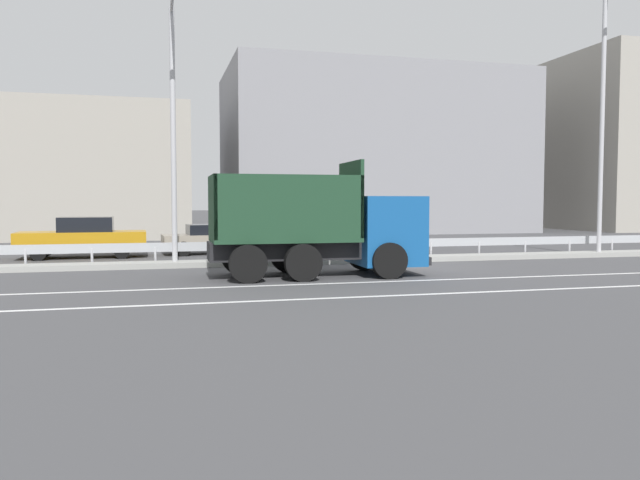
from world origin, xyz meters
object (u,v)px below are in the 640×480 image
object	(u,v)px
parked_car_2	(83,238)
parked_car_4	(345,237)
dump_truck	(340,234)
street_lamp_1	(173,123)
street_lamp_2	(604,110)
median_road_sign	(407,229)
parked_car_3	(210,239)

from	to	relation	value
parked_car_2	parked_car_4	xyz separation A→B (m)	(10.80, 0.01, -0.13)
dump_truck	street_lamp_1	size ratio (longest dim) A/B	0.73
street_lamp_2	parked_car_2	size ratio (longest dim) A/B	2.22
median_road_sign	street_lamp_2	bearing A→B (deg)	-0.50
street_lamp_1	parked_car_3	xyz separation A→B (m)	(1.59, 5.19, -4.18)
dump_truck	parked_car_2	world-z (taller)	dump_truck
parked_car_3	parked_car_4	xyz separation A→B (m)	(5.81, -0.57, 0.02)
dump_truck	street_lamp_2	world-z (taller)	street_lamp_2
street_lamp_2	parked_car_4	distance (m)	11.72
parked_car_3	median_road_sign	bearing A→B (deg)	48.59
parked_car_2	parked_car_4	size ratio (longest dim) A/B	1.23
street_lamp_2	parked_car_4	world-z (taller)	street_lamp_2
dump_truck	median_road_sign	xyz separation A→B (m)	(3.71, 3.72, -0.04)
median_road_sign	parked_car_3	bearing A→B (deg)	143.09
street_lamp_2	parked_car_2	bearing A→B (deg)	167.09
median_road_sign	parked_car_3	distance (m)	8.57
dump_truck	parked_car_2	size ratio (longest dim) A/B	1.31
dump_truck	parked_car_2	distance (m)	11.60
parked_car_4	median_road_sign	bearing A→B (deg)	8.32
street_lamp_1	street_lamp_2	world-z (taller)	street_lamp_2
dump_truck	street_lamp_2	bearing A→B (deg)	107.54
median_road_sign	street_lamp_2	xyz separation A→B (m)	(8.40, -0.07, 4.68)
street_lamp_1	street_lamp_2	distance (m)	16.86
street_lamp_2	parked_car_4	xyz separation A→B (m)	(-9.43, 4.64, -5.20)
dump_truck	parked_car_3	size ratio (longest dim) A/B	1.56
parked_car_4	parked_car_2	bearing A→B (deg)	-94.29
dump_truck	street_lamp_1	bearing A→B (deg)	-127.06
parked_car_3	street_lamp_1	bearing A→B (deg)	-21.51
street_lamp_2	median_road_sign	bearing A→B (deg)	179.50
street_lamp_2	parked_car_3	bearing A→B (deg)	161.13
parked_car_3	parked_car_4	bearing A→B (deg)	79.93
dump_truck	parked_car_4	distance (m)	8.73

